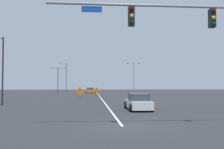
{
  "coord_description": "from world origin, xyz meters",
  "views": [
    {
      "loc": [
        -1.71,
        -13.6,
        2.26
      ],
      "look_at": [
        1.05,
        19.32,
        3.56
      ],
      "focal_mm": 40.6,
      "sensor_mm": 36.0,
      "label": 1
    }
  ],
  "objects": [
    {
      "name": "construction_sign_median_far",
      "position": [
        -0.61,
        34.56,
        1.07
      ],
      "size": [
        1.13,
        0.24,
        1.72
      ],
      "color": "orange",
      "rests_on": "ground"
    },
    {
      "name": "construction_sign_median_near",
      "position": [
        -3.42,
        25.94,
        1.14
      ],
      "size": [
        1.26,
        0.16,
        1.85
      ],
      "color": "orange",
      "rests_on": "ground"
    },
    {
      "name": "street_lamp_mid_right",
      "position": [
        -11.45,
        14.94,
        4.14
      ],
      "size": [
        1.69,
        0.24,
        7.48
      ],
      "color": "black",
      "rests_on": "ground"
    },
    {
      "name": "street_lamp_mid_left",
      "position": [
        -11.02,
        59.2,
        4.3
      ],
      "size": [
        4.14,
        0.24,
        7.07
      ],
      "color": "black",
      "rests_on": "ground"
    },
    {
      "name": "car_white_near",
      "position": [
        2.5,
        8.68,
        0.67
      ],
      "size": [
        2.0,
        4.56,
        1.46
      ],
      "color": "white",
      "rests_on": "ground"
    },
    {
      "name": "road_centre_stripe",
      "position": [
        0.0,
        55.34,
        0.0
      ],
      "size": [
        0.16,
        110.68,
        0.01
      ],
      "color": "white",
      "rests_on": "ground"
    },
    {
      "name": "car_orange_approaching",
      "position": [
        -1.88,
        53.26,
        0.68
      ],
      "size": [
        2.24,
        4.0,
        1.43
      ],
      "color": "orange",
      "rests_on": "ground"
    },
    {
      "name": "ground",
      "position": [
        0.0,
        0.0,
        0.0
      ],
      "size": [
        199.23,
        199.23,
        0.0
      ],
      "primitive_type": "plane",
      "color": "#2D2D30"
    },
    {
      "name": "street_lamp_near_left",
      "position": [
        -9.79,
        68.98,
        5.01
      ],
      "size": [
        2.31,
        0.24,
        9.08
      ],
      "color": "black",
      "rests_on": "ground"
    },
    {
      "name": "street_lamp_far_left",
      "position": [
        9.9,
        54.93,
        4.85
      ],
      "size": [
        3.67,
        0.24,
        8.18
      ],
      "color": "gray",
      "rests_on": "ground"
    },
    {
      "name": "traffic_signal_assembly",
      "position": [
        4.99,
        -0.01,
        5.37
      ],
      "size": [
        13.91,
        0.44,
        6.95
      ],
      "color": "gray",
      "rests_on": "ground"
    }
  ]
}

